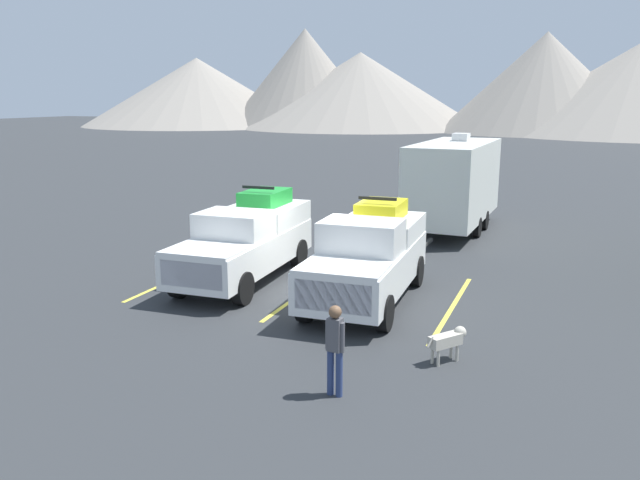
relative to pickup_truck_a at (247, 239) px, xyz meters
The scene contains 10 objects.
ground_plane 2.37m from the pickup_truck_a, ahead, with size 240.00×240.00×0.00m, color #2D3033.
pickup_truck_a is the anchor object (origin of this frame).
pickup_truck_b 3.90m from the pickup_truck_a, ahead, with size 2.36×5.60×2.59m.
lot_stripe_a 2.31m from the pickup_truck_a, 166.76° to the right, with size 0.12×5.50×0.01m, color gold.
lot_stripe_b 2.40m from the pickup_truck_a, 12.54° to the right, with size 0.12×5.50×0.01m, color gold.
lot_stripe_c 6.16m from the pickup_truck_a, ahead, with size 0.12×5.50×0.01m, color gold.
camper_trailer_a 9.95m from the pickup_truck_a, 64.34° to the left, with size 2.72×7.77×3.76m.
person_a 7.84m from the pickup_truck_a, 50.71° to the right, with size 0.37×0.23×1.67m.
dog 7.62m from the pickup_truck_a, 30.25° to the right, with size 0.67×0.84×0.68m.
mountain_ridge 87.51m from the pickup_truck_a, 87.09° to the left, with size 153.81×47.90×16.28m.
Camera 1 is at (6.54, -15.76, 5.20)m, focal length 35.81 mm.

